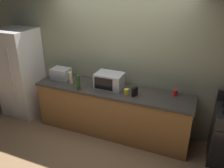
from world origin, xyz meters
TOP-DOWN VIEW (x-y plane):
  - ground_plane at (0.00, 0.00)m, footprint 8.00×8.00m
  - back_wall at (0.00, 0.81)m, footprint 6.40×0.10m
  - counter_run at (0.00, 0.40)m, footprint 2.84×0.64m
  - refrigerator at (-2.05, 0.40)m, footprint 0.72×0.73m
  - microwave at (-0.07, 0.45)m, footprint 0.48×0.35m
  - toaster_oven at (-1.09, 0.46)m, footprint 0.34×0.26m
  - cordless_phone at (0.44, 0.31)m, footprint 0.08×0.12m
  - bottle_vinegar at (-0.79, 0.33)m, footprint 0.07×0.07m
  - bottle_wine at (-0.54, 0.18)m, footprint 0.07×0.07m
  - mug_red at (1.06, 0.59)m, footprint 0.09×0.09m
  - mug_yellow at (0.30, 0.31)m, footprint 0.08×0.08m

SIDE VIEW (x-z plane):
  - ground_plane at x=0.00m, z-range 0.00..0.00m
  - counter_run at x=0.00m, z-range 0.00..0.90m
  - refrigerator at x=-2.05m, z-range 0.00..1.80m
  - mug_red at x=1.06m, z-range 0.90..0.99m
  - mug_yellow at x=0.30m, z-range 0.90..1.00m
  - cordless_phone at x=0.44m, z-range 0.90..1.05m
  - toaster_oven at x=-1.09m, z-range 0.90..1.11m
  - bottle_vinegar at x=-0.79m, z-range 0.90..1.13m
  - bottle_wine at x=-0.54m, z-range 0.90..1.16m
  - microwave at x=-0.07m, z-range 0.90..1.17m
  - back_wall at x=0.00m, z-range 0.00..2.70m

